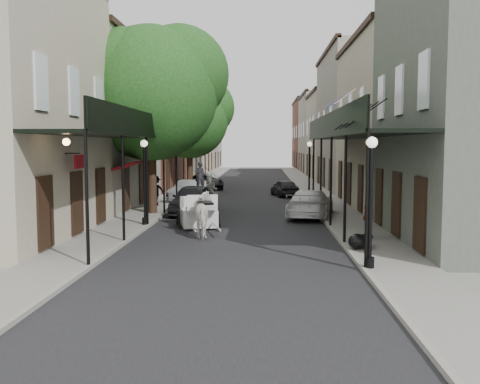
# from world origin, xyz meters

# --- Properties ---
(ground) EXTENTS (140.00, 140.00, 0.00)m
(ground) POSITION_xyz_m (0.00, 0.00, 0.00)
(ground) COLOR gray
(ground) RESTS_ON ground
(road) EXTENTS (8.00, 90.00, 0.01)m
(road) POSITION_xyz_m (0.00, 20.00, 0.01)
(road) COLOR black
(road) RESTS_ON ground
(sidewalk_left) EXTENTS (2.20, 90.00, 0.12)m
(sidewalk_left) POSITION_xyz_m (-5.00, 20.00, 0.06)
(sidewalk_left) COLOR gray
(sidewalk_left) RESTS_ON ground
(sidewalk_right) EXTENTS (2.20, 90.00, 0.12)m
(sidewalk_right) POSITION_xyz_m (5.00, 20.00, 0.06)
(sidewalk_right) COLOR gray
(sidewalk_right) RESTS_ON ground
(building_row_left) EXTENTS (5.00, 80.00, 10.50)m
(building_row_left) POSITION_xyz_m (-8.60, 30.00, 5.25)
(building_row_left) COLOR #AAA388
(building_row_left) RESTS_ON ground
(building_row_right) EXTENTS (5.00, 80.00, 10.50)m
(building_row_right) POSITION_xyz_m (8.60, 30.00, 5.25)
(building_row_right) COLOR gray
(building_row_right) RESTS_ON ground
(gallery_left) EXTENTS (2.20, 18.05, 4.88)m
(gallery_left) POSITION_xyz_m (-4.79, 6.98, 4.05)
(gallery_left) COLOR black
(gallery_left) RESTS_ON sidewalk_left
(gallery_right) EXTENTS (2.20, 18.05, 4.88)m
(gallery_right) POSITION_xyz_m (4.79, 6.98, 4.05)
(gallery_right) COLOR black
(gallery_right) RESTS_ON sidewalk_right
(tree_near) EXTENTS (7.31, 6.80, 9.63)m
(tree_near) POSITION_xyz_m (-4.20, 10.18, 6.49)
(tree_near) COLOR #382619
(tree_near) RESTS_ON sidewalk_left
(tree_far) EXTENTS (6.45, 6.00, 8.61)m
(tree_far) POSITION_xyz_m (-4.25, 24.18, 5.84)
(tree_far) COLOR #382619
(tree_far) RESTS_ON sidewalk_left
(lamppost_right_near) EXTENTS (0.32, 0.32, 3.71)m
(lamppost_right_near) POSITION_xyz_m (4.10, -2.00, 2.05)
(lamppost_right_near) COLOR black
(lamppost_right_near) RESTS_ON sidewalk_right
(lamppost_left) EXTENTS (0.32, 0.32, 3.71)m
(lamppost_left) POSITION_xyz_m (-4.10, 6.00, 2.05)
(lamppost_left) COLOR black
(lamppost_left) RESTS_ON sidewalk_left
(lamppost_right_far) EXTENTS (0.32, 0.32, 3.71)m
(lamppost_right_far) POSITION_xyz_m (4.10, 18.00, 2.05)
(lamppost_right_far) COLOR black
(lamppost_right_far) RESTS_ON sidewalk_right
(horse) EXTENTS (1.39, 2.22, 1.74)m
(horse) POSITION_xyz_m (-1.20, 3.74, 0.87)
(horse) COLOR silver
(horse) RESTS_ON ground
(carriage) EXTENTS (2.14, 2.83, 2.91)m
(carriage) POSITION_xyz_m (-1.83, 6.38, 1.13)
(carriage) COLOR black
(carriage) RESTS_ON ground
(pedestrian_walking) EXTENTS (1.09, 0.92, 1.96)m
(pedestrian_walking) POSITION_xyz_m (-2.00, 13.61, 0.98)
(pedestrian_walking) COLOR #A9A89F
(pedestrian_walking) RESTS_ON ground
(pedestrian_sidewalk_left) EXTENTS (1.29, 1.09, 1.73)m
(pedestrian_sidewalk_left) POSITION_xyz_m (-5.11, 13.26, 0.99)
(pedestrian_sidewalk_left) COLOR gray
(pedestrian_sidewalk_left) RESTS_ON sidewalk_left
(pedestrian_sidewalk_right) EXTENTS (0.55, 0.98, 1.57)m
(pedestrian_sidewalk_right) POSITION_xyz_m (5.03, 3.02, 0.91)
(pedestrian_sidewalk_right) COLOR gray
(pedestrian_sidewalk_right) RESTS_ON sidewalk_right
(car_left_near) EXTENTS (2.14, 4.70, 1.56)m
(car_left_near) POSITION_xyz_m (-2.60, 10.45, 0.78)
(car_left_near) COLOR black
(car_left_near) RESTS_ON ground
(car_left_mid) EXTENTS (2.51, 4.42, 1.38)m
(car_left_mid) POSITION_xyz_m (-3.60, 16.63, 0.69)
(car_left_mid) COLOR #98999D
(car_left_mid) RESTS_ON ground
(car_left_far) EXTENTS (3.59, 5.14, 1.30)m
(car_left_far) POSITION_xyz_m (-3.60, 26.17, 0.65)
(car_left_far) COLOR black
(car_left_far) RESTS_ON ground
(car_right_near) EXTENTS (2.92, 5.15, 1.41)m
(car_right_near) POSITION_xyz_m (3.43, 9.39, 0.70)
(car_right_near) COLOR silver
(car_right_near) RESTS_ON ground
(car_right_far) EXTENTS (2.13, 3.78, 1.21)m
(car_right_far) POSITION_xyz_m (2.60, 20.46, 0.61)
(car_right_far) COLOR black
(car_right_far) RESTS_ON ground
(trash_bags) EXTENTS (0.88, 1.03, 0.52)m
(trash_bags) POSITION_xyz_m (4.36, 0.89, 0.36)
(trash_bags) COLOR black
(trash_bags) RESTS_ON sidewalk_right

